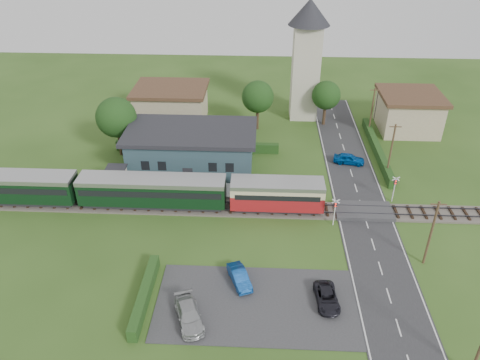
{
  "coord_description": "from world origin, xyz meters",
  "views": [
    {
      "loc": [
        -1.47,
        -40.43,
        29.7
      ],
      "look_at": [
        -3.63,
        4.0,
        2.57
      ],
      "focal_mm": 35.0,
      "sensor_mm": 36.0,
      "label": 1
    }
  ],
  "objects_px": {
    "equipment_hut": "(117,178)",
    "car_park_blue": "(239,277)",
    "church_tower": "(307,51)",
    "pedestrian_near": "(262,183)",
    "pedestrian_far": "(142,181)",
    "station_building": "(192,149)",
    "crossing_signal_far": "(395,185)",
    "house_east": "(408,111)",
    "train": "(124,190)",
    "car_park_silver": "(189,315)",
    "car_park_dark": "(327,298)",
    "crossing_signal_near": "(335,208)",
    "car_on_road": "(349,159)",
    "house_west": "(171,104)"
  },
  "relations": [
    {
      "from": "car_park_blue",
      "to": "train",
      "type": "bearing_deg",
      "value": 117.16
    },
    {
      "from": "crossing_signal_far",
      "to": "car_on_road",
      "type": "distance_m",
      "value": 9.41
    },
    {
      "from": "station_building",
      "to": "crossing_signal_near",
      "type": "bearing_deg",
      "value": -34.81
    },
    {
      "from": "car_park_blue",
      "to": "car_park_dark",
      "type": "height_order",
      "value": "car_park_blue"
    },
    {
      "from": "train",
      "to": "car_park_silver",
      "type": "relative_size",
      "value": 9.52
    },
    {
      "from": "station_building",
      "to": "crossing_signal_far",
      "type": "distance_m",
      "value": 24.51
    },
    {
      "from": "train",
      "to": "crossing_signal_far",
      "type": "relative_size",
      "value": 13.18
    },
    {
      "from": "train",
      "to": "church_tower",
      "type": "bearing_deg",
      "value": 50.67
    },
    {
      "from": "church_tower",
      "to": "train",
      "type": "bearing_deg",
      "value": -129.33
    },
    {
      "from": "church_tower",
      "to": "house_east",
      "type": "relative_size",
      "value": 2.0
    },
    {
      "from": "pedestrian_far",
      "to": "station_building",
      "type": "bearing_deg",
      "value": -47.36
    },
    {
      "from": "train",
      "to": "car_park_dark",
      "type": "xyz_separation_m",
      "value": [
        20.78,
        -13.56,
        -1.55
      ]
    },
    {
      "from": "house_east",
      "to": "train",
      "type": "bearing_deg",
      "value": -148.78
    },
    {
      "from": "car_on_road",
      "to": "car_park_blue",
      "type": "distance_m",
      "value": 25.97
    },
    {
      "from": "equipment_hut",
      "to": "car_park_blue",
      "type": "bearing_deg",
      "value": -44.47
    },
    {
      "from": "crossing_signal_far",
      "to": "car_park_dark",
      "type": "height_order",
      "value": "crossing_signal_far"
    },
    {
      "from": "pedestrian_far",
      "to": "train",
      "type": "bearing_deg",
      "value": 157.13
    },
    {
      "from": "church_tower",
      "to": "pedestrian_far",
      "type": "xyz_separation_m",
      "value": [
        -20.2,
        -22.64,
        -9.02
      ]
    },
    {
      "from": "train",
      "to": "crossing_signal_far",
      "type": "height_order",
      "value": "train"
    },
    {
      "from": "train",
      "to": "car_park_blue",
      "type": "distance_m",
      "value": 17.63
    },
    {
      "from": "car_on_road",
      "to": "car_park_dark",
      "type": "distance_m",
      "value": 25.14
    },
    {
      "from": "pedestrian_near",
      "to": "church_tower",
      "type": "bearing_deg",
      "value": -125.49
    },
    {
      "from": "train",
      "to": "equipment_hut",
      "type": "bearing_deg",
      "value": 117.95
    },
    {
      "from": "equipment_hut",
      "to": "crossing_signal_near",
      "type": "height_order",
      "value": "crossing_signal_near"
    },
    {
      "from": "church_tower",
      "to": "pedestrian_near",
      "type": "relative_size",
      "value": 9.78
    },
    {
      "from": "train",
      "to": "pedestrian_far",
      "type": "bearing_deg",
      "value": 71.8
    },
    {
      "from": "station_building",
      "to": "church_tower",
      "type": "relative_size",
      "value": 0.91
    },
    {
      "from": "crossing_signal_far",
      "to": "pedestrian_far",
      "type": "distance_m",
      "value": 28.83
    },
    {
      "from": "station_building",
      "to": "house_west",
      "type": "relative_size",
      "value": 1.48
    },
    {
      "from": "station_building",
      "to": "pedestrian_far",
      "type": "height_order",
      "value": "station_building"
    },
    {
      "from": "crossing_signal_far",
      "to": "car_park_blue",
      "type": "distance_m",
      "value": 21.71
    },
    {
      "from": "car_on_road",
      "to": "pedestrian_far",
      "type": "relative_size",
      "value": 2.6
    },
    {
      "from": "car_park_blue",
      "to": "car_on_road",
      "type": "bearing_deg",
      "value": 37.96
    },
    {
      "from": "church_tower",
      "to": "car_park_silver",
      "type": "xyz_separation_m",
      "value": [
        -11.89,
        -42.14,
        -9.49
      ]
    },
    {
      "from": "car_on_road",
      "to": "pedestrian_near",
      "type": "xyz_separation_m",
      "value": [
        -11.17,
        -7.47,
        0.63
      ]
    },
    {
      "from": "car_park_dark",
      "to": "car_on_road",
      "type": "bearing_deg",
      "value": 72.88
    },
    {
      "from": "church_tower",
      "to": "house_west",
      "type": "height_order",
      "value": "church_tower"
    },
    {
      "from": "station_building",
      "to": "pedestrian_far",
      "type": "xyz_separation_m",
      "value": [
        -5.2,
        -5.64,
        -1.49
      ]
    },
    {
      "from": "crossing_signal_near",
      "to": "car_park_dark",
      "type": "bearing_deg",
      "value": -99.75
    },
    {
      "from": "car_on_road",
      "to": "car_park_dark",
      "type": "relative_size",
      "value": 1.01
    },
    {
      "from": "pedestrian_far",
      "to": "pedestrian_near",
      "type": "bearing_deg",
      "value": -94.1
    },
    {
      "from": "church_tower",
      "to": "car_park_blue",
      "type": "relative_size",
      "value": 4.72
    },
    {
      "from": "crossing_signal_far",
      "to": "car_park_dark",
      "type": "relative_size",
      "value": 0.84
    },
    {
      "from": "church_tower",
      "to": "house_west",
      "type": "bearing_deg",
      "value": -171.47
    },
    {
      "from": "house_west",
      "to": "pedestrian_near",
      "type": "distance_m",
      "value": 23.95
    },
    {
      "from": "equipment_hut",
      "to": "car_park_silver",
      "type": "xyz_separation_m",
      "value": [
        11.11,
        -19.34,
        -1.01
      ]
    },
    {
      "from": "train",
      "to": "church_tower",
      "type": "relative_size",
      "value": 2.45
    },
    {
      "from": "train",
      "to": "car_park_silver",
      "type": "xyz_separation_m",
      "value": [
        9.41,
        -16.14,
        -1.44
      ]
    },
    {
      "from": "pedestrian_near",
      "to": "house_west",
      "type": "bearing_deg",
      "value": -74.81
    },
    {
      "from": "crossing_signal_far",
      "to": "house_west",
      "type": "bearing_deg",
      "value": 144.23
    }
  ]
}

